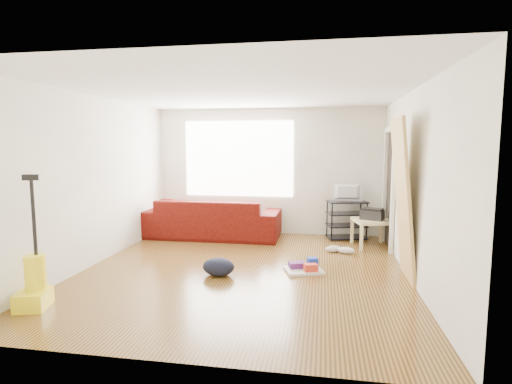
% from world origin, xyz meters
% --- Properties ---
extents(room, '(4.51, 5.01, 2.51)m').
position_xyz_m(room, '(0.07, 0.15, 1.25)').
color(room, '#432910').
rests_on(room, ground).
extents(sofa, '(2.60, 1.01, 0.76)m').
position_xyz_m(sofa, '(-1.01, 1.95, 0.00)').
color(sofa, '#360404').
rests_on(sofa, ground).
extents(tv_stand, '(0.80, 0.57, 0.72)m').
position_xyz_m(tv_stand, '(1.55, 2.22, 0.37)').
color(tv_stand, black).
rests_on(tv_stand, ground).
extents(tv, '(0.59, 0.08, 0.34)m').
position_xyz_m(tv, '(1.55, 2.22, 0.90)').
color(tv, black).
rests_on(tv, tv_stand).
extents(side_table, '(0.71, 0.71, 0.49)m').
position_xyz_m(side_table, '(1.95, 1.69, 0.41)').
color(side_table, tan).
rests_on(side_table, ground).
extents(printer, '(0.45, 0.40, 0.19)m').
position_xyz_m(printer, '(1.95, 1.69, 0.58)').
color(printer, black).
rests_on(printer, side_table).
extents(bucket, '(0.28, 0.28, 0.27)m').
position_xyz_m(bucket, '(-0.88, 1.79, 0.00)').
color(bucket, '#1328B0').
rests_on(bucket, ground).
extents(toilet_paper, '(0.13, 0.13, 0.12)m').
position_xyz_m(toilet_paper, '(-0.85, 1.80, 0.20)').
color(toilet_paper, white).
rests_on(toilet_paper, bucket).
extents(cleaning_tray, '(0.60, 0.54, 0.18)m').
position_xyz_m(cleaning_tray, '(0.86, 0.07, 0.05)').
color(cleaning_tray, silver).
rests_on(cleaning_tray, ground).
extents(backpack, '(0.46, 0.38, 0.24)m').
position_xyz_m(backpack, '(-0.29, -0.29, 0.00)').
color(backpack, black).
rests_on(backpack, ground).
extents(sneakers, '(0.50, 0.26, 0.11)m').
position_xyz_m(sneakers, '(1.38, 1.15, 0.06)').
color(sneakers, silver).
rests_on(sneakers, ground).
extents(vacuum, '(0.39, 0.42, 1.46)m').
position_xyz_m(vacuum, '(-2.00, -1.68, 0.27)').
color(vacuum, yellow).
rests_on(vacuum, ground).
extents(door_panel, '(0.27, 0.85, 2.13)m').
position_xyz_m(door_panel, '(2.13, 0.03, 0.00)').
color(door_panel, '#B0864C').
rests_on(door_panel, ground).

